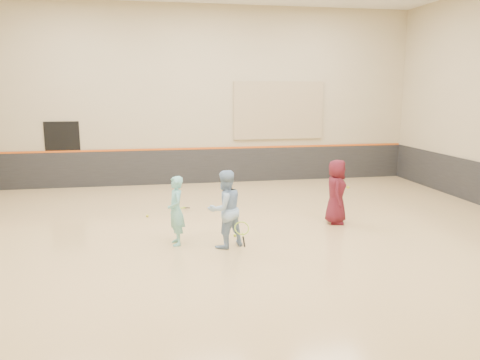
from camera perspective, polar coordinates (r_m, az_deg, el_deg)
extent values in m
cube|color=tan|center=(10.72, -1.64, -7.05)|extent=(15.00, 12.00, 0.20)
cube|color=#C4B38F|center=(16.16, -5.05, 10.15)|extent=(15.00, 0.02, 6.00)
cube|color=#C4B38F|center=(4.36, 10.56, 8.02)|extent=(15.00, 0.02, 6.00)
cube|color=#232326|center=(16.33, -4.90, 1.70)|extent=(14.90, 0.04, 1.20)
cube|color=#D85914|center=(16.23, -4.93, 3.86)|extent=(14.90, 0.03, 0.06)
cube|color=tan|center=(16.62, 4.76, 8.45)|extent=(3.20, 0.08, 2.00)
cube|color=black|center=(16.46, -20.74, 2.86)|extent=(1.10, 0.05, 2.20)
imported|color=#77CECF|center=(9.86, -7.81, -3.73)|extent=(0.42, 0.57, 1.46)
imported|color=#92B7E3|center=(9.60, -1.84, -3.56)|extent=(0.97, 0.89, 1.62)
imported|color=#551421|center=(11.55, 11.65, -1.41)|extent=(0.72, 0.89, 1.57)
sphere|color=#C3E034|center=(10.45, -0.61, -6.76)|extent=(0.07, 0.07, 0.07)
sphere|color=yellow|center=(11.38, 13.04, -0.87)|extent=(0.07, 0.07, 0.07)
sphere|color=yellow|center=(12.24, -11.23, -4.31)|extent=(0.07, 0.07, 0.07)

